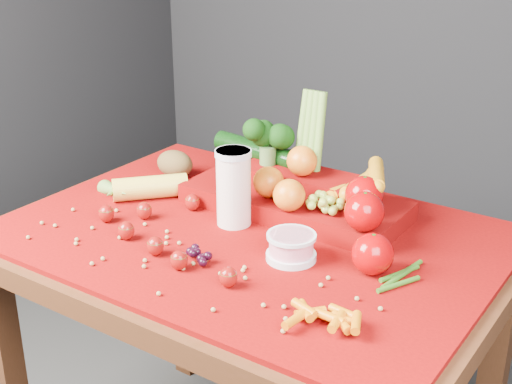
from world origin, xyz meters
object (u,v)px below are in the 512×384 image
Objects in this scene: table at (251,275)px; milk_glass at (234,185)px; produce_mound at (305,189)px; yogurt_bowl at (291,246)px.

milk_glass reaches higher than table.
table is 0.23m from produce_mound.
yogurt_bowl reaches higher than table.
yogurt_bowl is at bearing -23.00° from table.
table is 6.30× the size of milk_glass.
milk_glass is at bearing 165.38° from table.
table is at bearing 157.00° from yogurt_bowl.
yogurt_bowl is 0.17× the size of produce_mound.
produce_mound reaches higher than table.
produce_mound is (0.10, 0.14, -0.03)m from milk_glass.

